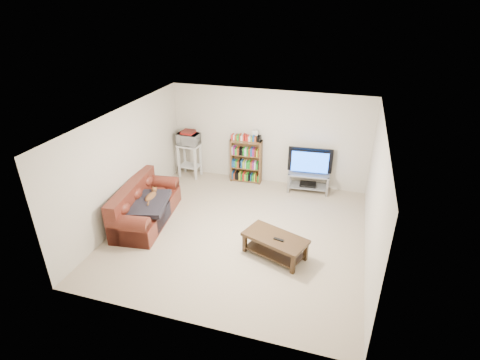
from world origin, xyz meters
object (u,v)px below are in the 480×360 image
(coffee_table, at_px, (275,242))
(sofa, at_px, (143,208))
(bookshelf, at_px, (246,160))
(tv_stand, at_px, (308,179))

(coffee_table, bearing_deg, sofa, -167.13)
(bookshelf, bearing_deg, coffee_table, -66.58)
(sofa, xyz_separation_m, coffee_table, (2.97, -0.39, -0.01))
(tv_stand, bearing_deg, sofa, -148.28)
(coffee_table, distance_m, tv_stand, 2.76)
(coffee_table, xyz_separation_m, bookshelf, (-1.37, 2.84, 0.30))
(coffee_table, height_order, tv_stand, tv_stand)
(tv_stand, bearing_deg, bookshelf, 172.08)
(sofa, height_order, tv_stand, sofa)
(tv_stand, bearing_deg, coffee_table, -99.73)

